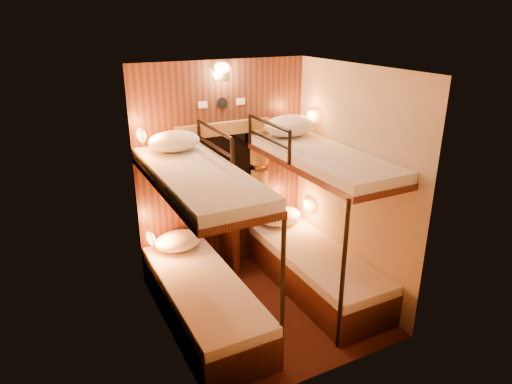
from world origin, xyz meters
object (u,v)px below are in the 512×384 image
bunk_left (202,272)px  bottle_right (235,210)px  bottle_left (219,212)px  table (231,238)px  bunk_right (316,243)px

bunk_left → bottle_right: bunk_left is taller
bunk_left → bottle_left: bunk_left is taller
bunk_left → table: 1.02m
bunk_left → bunk_right: size_ratio=1.00×
bunk_left → table: (0.65, 0.78, -0.14)m
bunk_right → bottle_left: 1.15m
bunk_left → table: bunk_left is taller
table → bottle_left: size_ratio=2.65×
table → bottle_right: size_ratio=3.12×
bottle_right → bunk_left: bearing=-131.4°
bunk_left → table: bearing=50.3°
bunk_right → bottle_left: bunk_right is taller
bottle_right → table: bearing=-152.3°
bunk_right → bunk_left: bearing=180.0°
bunk_right → bottle_left: size_ratio=7.69×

